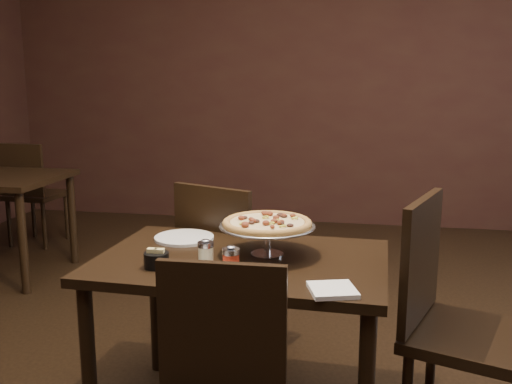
# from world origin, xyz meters

# --- Properties ---
(room) EXTENTS (6.04, 7.04, 2.84)m
(room) POSITION_xyz_m (0.06, 0.03, 1.40)
(room) COLOR black
(room) RESTS_ON ground
(dining_table) EXTENTS (1.16, 0.80, 0.71)m
(dining_table) POSITION_xyz_m (0.03, 0.07, 0.61)
(dining_table) COLOR black
(dining_table) RESTS_ON ground
(pizza_stand) EXTENTS (0.38, 0.38, 0.16)m
(pizza_stand) POSITION_xyz_m (0.13, 0.12, 0.84)
(pizza_stand) COLOR #BAB9C1
(pizza_stand) RESTS_ON dining_table
(parmesan_shaker) EXTENTS (0.06, 0.06, 0.11)m
(parmesan_shaker) POSITION_xyz_m (-0.08, -0.06, 0.76)
(parmesan_shaker) COLOR beige
(parmesan_shaker) RESTS_ON dining_table
(pepper_flake_shaker) EXTENTS (0.06, 0.06, 0.11)m
(pepper_flake_shaker) POSITION_xyz_m (0.04, -0.14, 0.76)
(pepper_flake_shaker) COLOR maroon
(pepper_flake_shaker) RESTS_ON dining_table
(packet_caddy) EXTENTS (0.09, 0.09, 0.07)m
(packet_caddy) POSITION_xyz_m (-0.26, -0.11, 0.74)
(packet_caddy) COLOR black
(packet_caddy) RESTS_ON dining_table
(napkin_stack) EXTENTS (0.18, 0.18, 0.02)m
(napkin_stack) POSITION_xyz_m (0.41, -0.24, 0.72)
(napkin_stack) COLOR white
(napkin_stack) RESTS_ON dining_table
(plate_left) EXTENTS (0.26, 0.26, 0.01)m
(plate_left) POSITION_xyz_m (-0.27, 0.28, 0.71)
(plate_left) COLOR white
(plate_left) RESTS_ON dining_table
(plate_near) EXTENTS (0.22, 0.22, 0.01)m
(plate_near) POSITION_xyz_m (-0.04, -0.23, 0.71)
(plate_near) COLOR white
(plate_near) RESTS_ON dining_table
(serving_spatula) EXTENTS (0.16, 0.16, 0.02)m
(serving_spatula) POSITION_xyz_m (0.24, 0.03, 0.83)
(serving_spatula) COLOR #BAB9C1
(serving_spatula) RESTS_ON pizza_stand
(chair_far) EXTENTS (0.56, 0.56, 0.91)m
(chair_far) POSITION_xyz_m (-0.14, 0.56, 0.50)
(chair_far) COLOR black
(chair_far) RESTS_ON ground
(chair_side) EXTENTS (0.58, 0.58, 0.97)m
(chair_side) POSITION_xyz_m (0.84, 0.04, 0.53)
(chair_side) COLOR black
(chair_side) RESTS_ON ground
(bg_chair_far) EXTENTS (0.44, 0.44, 0.89)m
(bg_chair_far) POSITION_xyz_m (-2.24, 2.25, 0.48)
(bg_chair_far) COLOR black
(bg_chair_far) RESTS_ON ground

